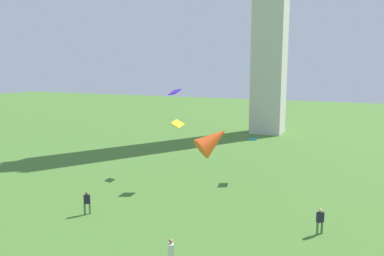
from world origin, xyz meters
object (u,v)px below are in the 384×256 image
kite_flying_2 (253,139)px  kite_flying_3 (175,92)px  person_1 (320,220)px  person_2 (87,202)px  kite_flying_5 (178,124)px  person_3 (171,253)px  kite_flying_1 (213,139)px

kite_flying_2 → kite_flying_3: kite_flying_3 is taller
person_1 → person_2: size_ratio=1.01×
kite_flying_2 → kite_flying_3: bearing=-119.9°
kite_flying_2 → kite_flying_5: (-5.83, -4.46, 1.77)m
person_3 → kite_flying_3: 22.18m
person_3 → person_1: bearing=105.0°
person_1 → person_2: (-16.24, -3.27, -0.01)m
person_1 → kite_flying_2: (-7.36, 10.53, 2.96)m
kite_flying_2 → kite_flying_3: 9.52m
person_1 → kite_flying_2: kite_flying_2 is taller
kite_flying_1 → person_3: bearing=102.5°
person_1 → kite_flying_5: kite_flying_5 is taller
person_3 → kite_flying_1: (1.53, 2.31, 5.92)m
kite_flying_5 → person_1: bearing=63.6°
kite_flying_1 → kite_flying_3: (-10.44, 16.67, 1.31)m
person_3 → kite_flying_2: (-0.43, 18.53, 2.94)m
kite_flying_1 → kite_flying_5: kite_flying_1 is taller
person_3 → kite_flying_1: 6.54m
kite_flying_2 → kite_flying_5: kite_flying_5 is taller
kite_flying_2 → kite_flying_3: (-8.48, 0.45, 4.29)m
person_3 → kite_flying_3: kite_flying_3 is taller
person_1 → kite_flying_5: 15.28m
kite_flying_3 → kite_flying_5: (2.65, -4.91, -2.52)m
kite_flying_1 → person_1: bearing=-87.6°
person_3 → kite_flying_1: kite_flying_1 is taller
kite_flying_3 → kite_flying_2: bearing=88.8°
person_3 → kite_flying_5: bearing=169.9°
kite_flying_1 → kite_flying_2: kite_flying_1 is taller
person_3 → kite_flying_5: 16.10m
person_2 → kite_flying_5: size_ratio=1.22×
person_1 → kite_flying_2: bearing=-102.8°
kite_flying_1 → kite_flying_5: (-7.79, 11.75, -1.21)m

